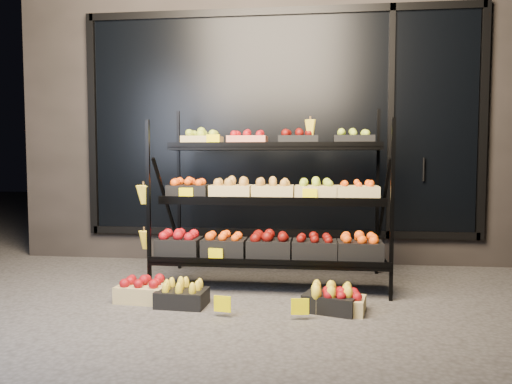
# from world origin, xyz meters

# --- Properties ---
(ground) EXTENTS (24.00, 24.00, 0.00)m
(ground) POSITION_xyz_m (0.00, 0.00, 0.00)
(ground) COLOR #514F4C
(ground) RESTS_ON ground
(building) EXTENTS (6.00, 2.08, 3.50)m
(building) POSITION_xyz_m (0.00, 2.59, 1.75)
(building) COLOR #2D2826
(building) RESTS_ON ground
(display_rack) EXTENTS (2.18, 1.02, 1.66)m
(display_rack) POSITION_xyz_m (-0.01, 0.60, 0.79)
(display_rack) COLOR black
(display_rack) RESTS_ON ground
(tag_floor_a) EXTENTS (0.13, 0.01, 0.12)m
(tag_floor_a) POSITION_xyz_m (-0.27, -0.40, 0.06)
(tag_floor_a) COLOR #FFEC00
(tag_floor_a) RESTS_ON ground
(tag_floor_b) EXTENTS (0.13, 0.01, 0.12)m
(tag_floor_b) POSITION_xyz_m (0.30, -0.40, 0.06)
(tag_floor_b) COLOR #FFEC00
(tag_floor_b) RESTS_ON ground
(floor_crate_left) EXTENTS (0.42, 0.33, 0.20)m
(floor_crate_left) POSITION_xyz_m (-1.00, -0.06, 0.09)
(floor_crate_left) COLOR #D0BC78
(floor_crate_left) RESTS_ON ground
(floor_crate_midleft) EXTENTS (0.40, 0.30, 0.20)m
(floor_crate_midleft) POSITION_xyz_m (-0.64, -0.16, 0.09)
(floor_crate_midleft) COLOR black
(floor_crate_midleft) RESTS_ON ground
(floor_crate_midright) EXTENTS (0.39, 0.32, 0.18)m
(floor_crate_midright) POSITION_xyz_m (0.61, -0.17, 0.09)
(floor_crate_midright) COLOR #D0BC78
(floor_crate_midright) RESTS_ON ground
(floor_crate_right) EXTENTS (0.47, 0.40, 0.20)m
(floor_crate_right) POSITION_xyz_m (0.53, -0.15, 0.09)
(floor_crate_right) COLOR black
(floor_crate_right) RESTS_ON ground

